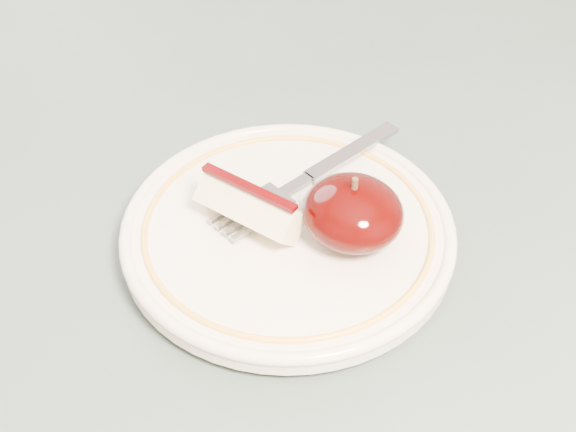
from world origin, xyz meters
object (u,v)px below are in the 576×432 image
Objects in this scene: table at (259,275)px; plate at (288,231)px; fork at (308,178)px; apple_half at (353,213)px.

plate reaches higher than table.
table is at bearing 125.91° from fork.
fork is at bearing 26.30° from table.
plate is at bearing -27.58° from table.
table is 0.12m from fork.
fork reaches higher than table.
table is 3.99× the size of plate.
fork is at bearing 110.58° from plate.
plate is at bearing -153.05° from apple_half.
plate is 0.05m from apple_half.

